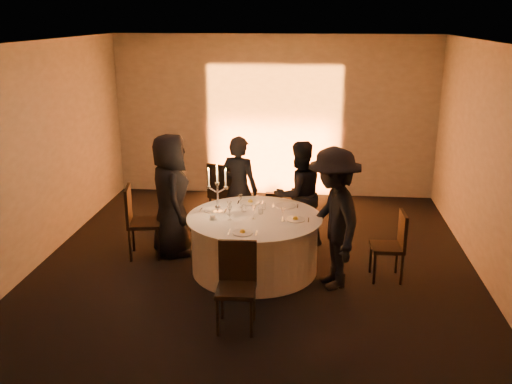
# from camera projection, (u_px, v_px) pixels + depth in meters

# --- Properties ---
(floor) EXTENTS (7.00, 7.00, 0.00)m
(floor) POSITION_uv_depth(u_px,v_px,m) (255.00, 270.00, 7.77)
(floor) COLOR black
(floor) RESTS_ON ground
(ceiling) EXTENTS (7.00, 7.00, 0.00)m
(ceiling) POSITION_uv_depth(u_px,v_px,m) (254.00, 43.00, 6.88)
(ceiling) COLOR white
(ceiling) RESTS_ON wall_back
(wall_back) EXTENTS (7.00, 0.00, 7.00)m
(wall_back) POSITION_uv_depth(u_px,v_px,m) (274.00, 117.00, 10.65)
(wall_back) COLOR #A8A49C
(wall_back) RESTS_ON floor
(wall_front) EXTENTS (7.00, 0.00, 7.00)m
(wall_front) POSITION_uv_depth(u_px,v_px,m) (202.00, 287.00, 4.00)
(wall_front) COLOR #A8A49C
(wall_front) RESTS_ON floor
(wall_left) EXTENTS (0.00, 7.00, 7.00)m
(wall_left) POSITION_uv_depth(u_px,v_px,m) (32.00, 158.00, 7.62)
(wall_left) COLOR #A8A49C
(wall_left) RESTS_ON floor
(wall_right) EXTENTS (0.00, 7.00, 7.00)m
(wall_right) POSITION_uv_depth(u_px,v_px,m) (496.00, 169.00, 7.03)
(wall_right) COLOR #A8A49C
(wall_right) RESTS_ON floor
(uplighter_fixture) EXTENTS (0.25, 0.12, 0.10)m
(uplighter_fixture) POSITION_uv_depth(u_px,v_px,m) (272.00, 195.00, 10.79)
(uplighter_fixture) COLOR black
(uplighter_fixture) RESTS_ON floor
(banquet_table) EXTENTS (1.80, 1.80, 0.77)m
(banquet_table) POSITION_uv_depth(u_px,v_px,m) (254.00, 244.00, 7.66)
(banquet_table) COLOR black
(banquet_table) RESTS_ON floor
(chair_left) EXTENTS (0.53, 0.53, 1.04)m
(chair_left) POSITION_uv_depth(u_px,v_px,m) (138.00, 217.00, 8.05)
(chair_left) COLOR black
(chair_left) RESTS_ON floor
(chair_back_left) EXTENTS (0.60, 0.60, 1.06)m
(chair_back_left) POSITION_uv_depth(u_px,v_px,m) (224.00, 191.00, 9.22)
(chair_back_left) COLOR black
(chair_back_left) RESTS_ON floor
(chair_back_right) EXTENTS (0.50, 0.50, 0.87)m
(chair_back_right) POSITION_uv_depth(u_px,v_px,m) (301.00, 210.00, 8.68)
(chair_back_right) COLOR black
(chair_back_right) RESTS_ON floor
(chair_right) EXTENTS (0.42, 0.42, 0.92)m
(chair_right) POSITION_uv_depth(u_px,v_px,m) (393.00, 242.00, 7.36)
(chair_right) COLOR black
(chair_right) RESTS_ON floor
(chair_front) EXTENTS (0.44, 0.44, 0.97)m
(chair_front) POSITION_uv_depth(u_px,v_px,m) (237.00, 280.00, 6.25)
(chair_front) COLOR black
(chair_front) RESTS_ON floor
(guest_left) EXTENTS (0.83, 1.00, 1.76)m
(guest_left) POSITION_uv_depth(u_px,v_px,m) (171.00, 195.00, 8.07)
(guest_left) COLOR black
(guest_left) RESTS_ON floor
(guest_back_left) EXTENTS (0.69, 0.56, 1.64)m
(guest_back_left) POSITION_uv_depth(u_px,v_px,m) (239.00, 189.00, 8.55)
(guest_back_left) COLOR black
(guest_back_left) RESTS_ON floor
(guest_back_right) EXTENTS (0.98, 0.92, 1.60)m
(guest_back_right) POSITION_uv_depth(u_px,v_px,m) (299.00, 194.00, 8.38)
(guest_back_right) COLOR black
(guest_back_right) RESTS_ON floor
(guest_right) EXTENTS (1.01, 1.32, 1.81)m
(guest_right) POSITION_uv_depth(u_px,v_px,m) (333.00, 219.00, 7.07)
(guest_right) COLOR black
(guest_right) RESTS_ON floor
(plate_left) EXTENTS (0.36, 0.26, 0.01)m
(plate_left) POSITION_uv_depth(u_px,v_px,m) (213.00, 210.00, 7.77)
(plate_left) COLOR white
(plate_left) RESTS_ON banquet_table
(plate_back_left) EXTENTS (0.36, 0.28, 0.08)m
(plate_back_left) POSITION_uv_depth(u_px,v_px,m) (250.00, 202.00, 8.09)
(plate_back_left) COLOR white
(plate_back_left) RESTS_ON banquet_table
(plate_back_right) EXTENTS (0.35, 0.29, 0.01)m
(plate_back_right) POSITION_uv_depth(u_px,v_px,m) (285.00, 206.00, 7.95)
(plate_back_right) COLOR white
(plate_back_right) RESTS_ON banquet_table
(plate_right) EXTENTS (0.36, 0.25, 0.08)m
(plate_right) POSITION_uv_depth(u_px,v_px,m) (295.00, 219.00, 7.41)
(plate_right) COLOR white
(plate_right) RESTS_ON banquet_table
(plate_front) EXTENTS (0.35, 0.25, 0.08)m
(plate_front) POSITION_uv_depth(u_px,v_px,m) (242.00, 232.00, 6.96)
(plate_front) COLOR white
(plate_front) RESTS_ON banquet_table
(coffee_cup) EXTENTS (0.11, 0.11, 0.07)m
(coffee_cup) POSITION_uv_depth(u_px,v_px,m) (213.00, 217.00, 7.43)
(coffee_cup) COLOR white
(coffee_cup) RESTS_ON banquet_table
(candelabra) EXTENTS (0.29, 0.14, 0.68)m
(candelabra) POSITION_uv_depth(u_px,v_px,m) (218.00, 196.00, 7.63)
(candelabra) COLOR white
(candelabra) RESTS_ON banquet_table
(wine_glass_a) EXTENTS (0.07, 0.07, 0.19)m
(wine_glass_a) POSITION_uv_depth(u_px,v_px,m) (254.00, 209.00, 7.42)
(wine_glass_a) COLOR white
(wine_glass_a) RESTS_ON banquet_table
(wine_glass_b) EXTENTS (0.07, 0.07, 0.19)m
(wine_glass_b) POSITION_uv_depth(u_px,v_px,m) (230.00, 210.00, 7.38)
(wine_glass_b) COLOR white
(wine_glass_b) RESTS_ON banquet_table
(wine_glass_c) EXTENTS (0.07, 0.07, 0.19)m
(wine_glass_c) POSITION_uv_depth(u_px,v_px,m) (241.00, 198.00, 7.85)
(wine_glass_c) COLOR white
(wine_glass_c) RESTS_ON banquet_table
(wine_glass_d) EXTENTS (0.07, 0.07, 0.19)m
(wine_glass_d) POSITION_uv_depth(u_px,v_px,m) (283.00, 211.00, 7.34)
(wine_glass_d) COLOR white
(wine_glass_d) RESTS_ON banquet_table
(wine_glass_e) EXTENTS (0.07, 0.07, 0.19)m
(wine_glass_e) POSITION_uv_depth(u_px,v_px,m) (229.00, 205.00, 7.56)
(wine_glass_e) COLOR white
(wine_glass_e) RESTS_ON banquet_table
(tumbler_a) EXTENTS (0.07, 0.07, 0.09)m
(tumbler_a) POSITION_uv_depth(u_px,v_px,m) (261.00, 211.00, 7.63)
(tumbler_a) COLOR white
(tumbler_a) RESTS_ON banquet_table
(tumbler_b) EXTENTS (0.07, 0.07, 0.09)m
(tumbler_b) POSITION_uv_depth(u_px,v_px,m) (244.00, 208.00, 7.73)
(tumbler_b) COLOR white
(tumbler_b) RESTS_ON banquet_table
(tumbler_c) EXTENTS (0.07, 0.07, 0.09)m
(tumbler_c) POSITION_uv_depth(u_px,v_px,m) (263.00, 206.00, 7.81)
(tumbler_c) COLOR white
(tumbler_c) RESTS_ON banquet_table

